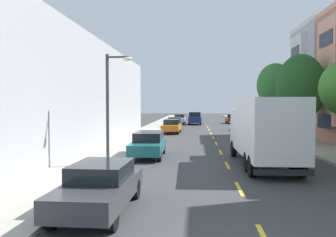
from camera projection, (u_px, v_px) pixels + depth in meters
ground_plane at (212, 135)px, 36.03m from camera, size 160.00×160.00×0.00m
sidewalk_left at (141, 135)px, 34.60m from camera, size 3.20×120.00×0.14m
sidewalk_right at (287, 136)px, 33.47m from camera, size 3.20×120.00×0.14m
lane_centerline_dashes at (215, 140)px, 30.55m from camera, size 0.14×47.20×0.01m
apartment_block_opposite at (40, 94)px, 26.99m from camera, size 10.00×36.00×7.94m
street_tree_third at (300, 87)px, 26.85m from camera, size 3.74×3.74×6.88m
street_tree_farthest at (275, 85)px, 35.44m from camera, size 3.68×3.68×7.18m
street_lamp at (111, 99)px, 17.55m from camera, size 1.35×0.28×5.56m
delivery_box_truck at (264, 128)px, 17.69m from camera, size 2.60×8.15×3.48m
parked_wagon_teal at (148, 144)px, 21.02m from camera, size 1.91×4.73×1.50m
parked_suv_sky at (259, 127)px, 33.12m from camera, size 2.01×4.83×1.93m
parked_hatchback_white at (179, 119)px, 56.03m from camera, size 1.84×4.04×1.50m
parked_hatchback_red at (232, 119)px, 56.74m from camera, size 1.83×4.04×1.50m
parked_hatchback_champagne at (245, 124)px, 42.18m from camera, size 1.85×4.05×1.50m
parked_wagon_orange at (172, 126)px, 38.07m from camera, size 1.96×4.75×1.50m
parked_sedan_forest at (174, 122)px, 45.67m from camera, size 1.81×4.50×1.43m
parked_sedan_charcoal at (100, 186)px, 10.37m from camera, size 1.89×4.54×1.43m
moving_navy_sedan at (195, 118)px, 53.81m from camera, size 1.95×4.80×1.93m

